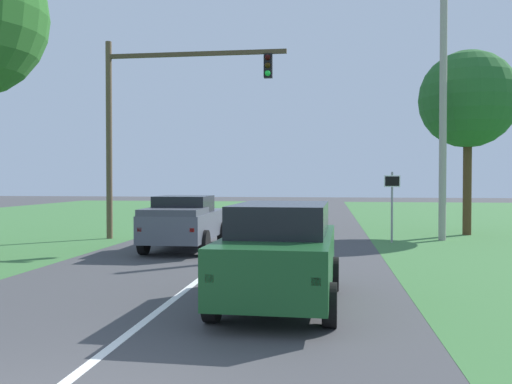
{
  "coord_description": "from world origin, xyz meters",
  "views": [
    {
      "loc": [
        3.03,
        -4.5,
        2.36
      ],
      "look_at": [
        0.13,
        17.21,
        1.87
      ],
      "focal_mm": 38.15,
      "sensor_mm": 36.0,
      "label": 1
    }
  ],
  "objects": [
    {
      "name": "ground_plane",
      "position": [
        0.0,
        9.38,
        0.0
      ],
      "size": [
        120.0,
        120.0,
        0.0
      ],
      "primitive_type": "plane",
      "color": "#424244"
    },
    {
      "name": "traffic_light",
      "position": [
        -3.87,
        16.33,
        5.18
      ],
      "size": [
        7.25,
        0.4,
        7.89
      ],
      "color": "brown",
      "rests_on": "ground_plane"
    },
    {
      "name": "keep_moving_sign",
      "position": [
        5.4,
        16.42,
        1.7
      ],
      "size": [
        0.6,
        0.09,
        2.66
      ],
      "color": "gray",
      "rests_on": "ground_plane"
    },
    {
      "name": "utility_pole_right",
      "position": [
        7.43,
        17.44,
        5.08
      ],
      "size": [
        0.28,
        0.28,
        10.17
      ],
      "primitive_type": "cylinder",
      "color": "#9E998E",
      "rests_on": "ground_plane"
    },
    {
      "name": "red_suv_near",
      "position": [
        2.13,
        5.78,
        1.01
      ],
      "size": [
        2.27,
        4.75,
        1.91
      ],
      "color": "#194C23",
      "rests_on": "ground_plane"
    },
    {
      "name": "pickup_truck_lead",
      "position": [
        -1.81,
        13.44,
        0.96
      ],
      "size": [
        2.26,
        5.01,
        1.82
      ],
      "color": "#4C515B",
      "rests_on": "ground_plane"
    },
    {
      "name": "oak_tree_right",
      "position": [
        8.92,
        19.77,
        5.78
      ],
      "size": [
        4.13,
        4.13,
        7.88
      ],
      "color": "#4C351E",
      "rests_on": "ground_plane"
    }
  ]
}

